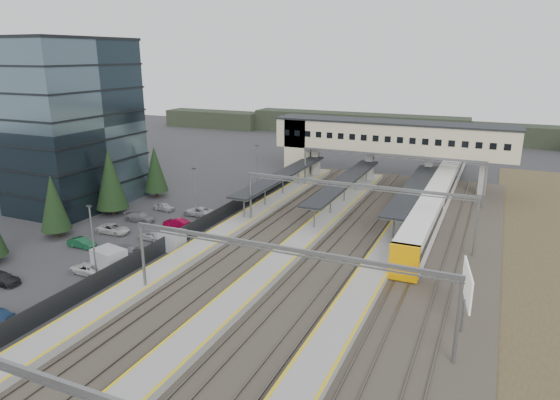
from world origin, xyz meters
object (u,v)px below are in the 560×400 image
at_px(footbridge, 375,139).
at_px(billboard, 467,286).
at_px(office_building, 42,122).
at_px(relay_cabin_far, 172,240).
at_px(relay_cabin_near, 109,261).
at_px(train, 441,190).

bearing_deg(footbridge, billboard, -66.70).
bearing_deg(billboard, office_building, 168.29).
distance_m(footbridge, billboard, 46.92).
height_order(office_building, relay_cabin_far, office_building).
relative_size(relay_cabin_near, train, 0.06).
xyz_separation_m(footbridge, billboard, (18.46, -42.88, -4.70)).
relative_size(train, billboard, 10.89).
relative_size(footbridge, train, 0.65).
height_order(relay_cabin_far, train, train).
distance_m(relay_cabin_near, billboard, 34.94).
relative_size(office_building, footbridge, 0.60).
xyz_separation_m(footbridge, train, (12.30, -7.25, -5.81)).
height_order(relay_cabin_far, billboard, billboard).
distance_m(office_building, billboard, 64.12).
height_order(relay_cabin_near, train, train).
bearing_deg(relay_cabin_far, billboard, -5.60).
bearing_deg(relay_cabin_near, billboard, 7.96).
bearing_deg(relay_cabin_far, relay_cabin_near, -104.74).
relative_size(relay_cabin_near, footbridge, 0.09).
bearing_deg(office_building, relay_cabin_near, -32.68).
xyz_separation_m(office_building, train, (56.00, 22.75, -10.07)).
distance_m(relay_cabin_near, relay_cabin_far, 8.29).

